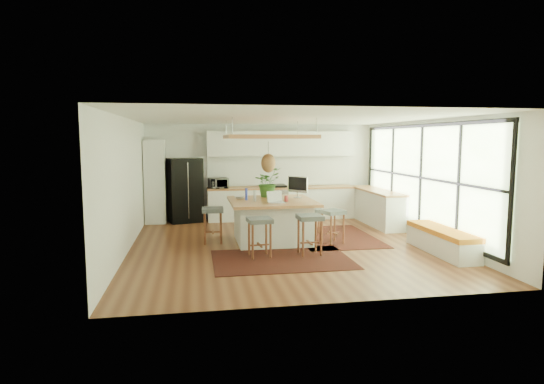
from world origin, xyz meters
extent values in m
plane|color=#5D2E1A|center=(0.00, 0.00, 0.00)|extent=(7.00, 7.00, 0.00)
plane|color=white|center=(0.00, 0.00, 2.70)|extent=(7.00, 7.00, 0.00)
plane|color=white|center=(0.00, 3.50, 1.35)|extent=(6.50, 0.00, 6.50)
plane|color=white|center=(0.00, -3.50, 1.35)|extent=(6.50, 0.00, 6.50)
plane|color=white|center=(-3.25, 0.00, 1.35)|extent=(0.00, 7.00, 7.00)
plane|color=white|center=(3.25, 0.00, 1.35)|extent=(0.00, 7.00, 7.00)
cube|color=silver|center=(-2.95, 3.18, 1.12)|extent=(0.55, 0.60, 2.25)
cube|color=silver|center=(0.55, 3.18, 0.44)|extent=(4.20, 0.60, 0.88)
cube|color=#A5643A|center=(0.55, 3.18, 0.90)|extent=(4.24, 0.64, 0.05)
cube|color=white|center=(0.55, 3.48, 1.35)|extent=(4.20, 0.02, 0.80)
cube|color=silver|center=(0.55, 3.32, 2.15)|extent=(4.20, 0.34, 0.70)
cube|color=silver|center=(2.93, 2.00, 0.44)|extent=(0.60, 2.50, 0.88)
cube|color=#A5643A|center=(2.93, 2.00, 0.90)|extent=(0.64, 2.54, 0.05)
cube|color=black|center=(-0.30, -1.14, 0.01)|extent=(2.60, 1.80, 0.01)
cube|color=black|center=(1.29, 0.61, 0.01)|extent=(1.80, 2.60, 0.01)
imported|color=#A5A5AA|center=(-1.25, 3.12, 1.10)|extent=(0.56, 0.39, 0.34)
imported|color=#1E4C19|center=(-0.22, 0.99, 1.20)|extent=(0.92, 0.92, 0.53)
imported|color=silver|center=(-0.90, 0.80, 0.96)|extent=(0.24, 0.24, 0.06)
cylinder|color=blue|center=(-0.77, 0.52, 1.03)|extent=(0.07, 0.07, 0.19)
cylinder|color=silver|center=(-0.62, 0.27, 1.03)|extent=(0.07, 0.07, 0.19)
cylinder|color=#AA3938|center=(0.03, 0.12, 1.03)|extent=(0.07, 0.07, 0.19)
camera|label=1|loc=(-1.89, -9.26, 2.25)|focal=29.58mm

